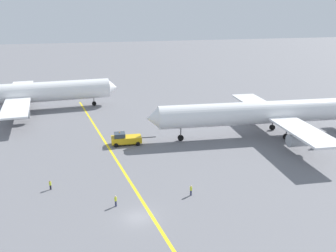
{
  "coord_description": "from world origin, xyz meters",
  "views": [
    {
      "loc": [
        -7.64,
        -42.65,
        27.3
      ],
      "look_at": [
        11.8,
        26.77,
        4.0
      ],
      "focal_mm": 37.96,
      "sensor_mm": 36.0,
      "label": 1
    }
  ],
  "objects_px": {
    "ground_crew_wing_walker_right": "(116,201)",
    "ground_crew_ramp_agent_by_cones": "(191,190)",
    "ground_crew_marshaller_foreground": "(50,185)",
    "airliner_at_gate_left": "(26,93)",
    "airliner_being_pushed": "(269,113)",
    "pushback_tug": "(125,139)"
  },
  "relations": [
    {
      "from": "airliner_being_pushed",
      "to": "pushback_tug",
      "type": "height_order",
      "value": "airliner_being_pushed"
    },
    {
      "from": "pushback_tug",
      "to": "ground_crew_wing_walker_right",
      "type": "relative_size",
      "value": 5.57
    },
    {
      "from": "airliner_at_gate_left",
      "to": "ground_crew_ramp_agent_by_cones",
      "type": "distance_m",
      "value": 66.35
    },
    {
      "from": "airliner_at_gate_left",
      "to": "ground_crew_ramp_agent_by_cones",
      "type": "xyz_separation_m",
      "value": [
        29.06,
        -59.5,
        -4.25
      ]
    },
    {
      "from": "airliner_at_gate_left",
      "to": "airliner_being_pushed",
      "type": "relative_size",
      "value": 0.94
    },
    {
      "from": "ground_crew_wing_walker_right",
      "to": "ground_crew_ramp_agent_by_cones",
      "type": "bearing_deg",
      "value": 0.45
    },
    {
      "from": "pushback_tug",
      "to": "ground_crew_marshaller_foreground",
      "type": "distance_m",
      "value": 22.63
    },
    {
      "from": "pushback_tug",
      "to": "ground_crew_wing_walker_right",
      "type": "height_order",
      "value": "pushback_tug"
    },
    {
      "from": "ground_crew_marshaller_foreground",
      "to": "airliner_being_pushed",
      "type": "bearing_deg",
      "value": 16.54
    },
    {
      "from": "airliner_at_gate_left",
      "to": "pushback_tug",
      "type": "relative_size",
      "value": 5.35
    },
    {
      "from": "airliner_at_gate_left",
      "to": "ground_crew_wing_walker_right",
      "type": "relative_size",
      "value": 29.78
    },
    {
      "from": "airliner_at_gate_left",
      "to": "ground_crew_ramp_agent_by_cones",
      "type": "relative_size",
      "value": 30.22
    },
    {
      "from": "ground_crew_wing_walker_right",
      "to": "ground_crew_ramp_agent_by_cones",
      "type": "relative_size",
      "value": 1.01
    },
    {
      "from": "ground_crew_ramp_agent_by_cones",
      "to": "airliner_being_pushed",
      "type": "bearing_deg",
      "value": 39.93
    },
    {
      "from": "pushback_tug",
      "to": "airliner_being_pushed",
      "type": "bearing_deg",
      "value": -5.27
    },
    {
      "from": "airliner_being_pushed",
      "to": "ground_crew_wing_walker_right",
      "type": "bearing_deg",
      "value": -149.83
    },
    {
      "from": "ground_crew_wing_walker_right",
      "to": "ground_crew_ramp_agent_by_cones",
      "type": "distance_m",
      "value": 11.69
    },
    {
      "from": "pushback_tug",
      "to": "ground_crew_ramp_agent_by_cones",
      "type": "relative_size",
      "value": 5.65
    },
    {
      "from": "airliner_at_gate_left",
      "to": "ground_crew_wing_walker_right",
      "type": "xyz_separation_m",
      "value": [
        17.37,
        -59.59,
        -4.23
      ]
    },
    {
      "from": "ground_crew_marshaller_foreground",
      "to": "ground_crew_ramp_agent_by_cones",
      "type": "xyz_separation_m",
      "value": [
        21.11,
        -7.9,
        0.09
      ]
    },
    {
      "from": "airliner_at_gate_left",
      "to": "pushback_tug",
      "type": "height_order",
      "value": "airliner_at_gate_left"
    },
    {
      "from": "airliner_being_pushed",
      "to": "ground_crew_wing_walker_right",
      "type": "relative_size",
      "value": 31.75
    }
  ]
}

